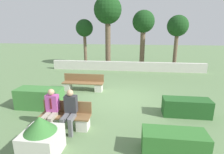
{
  "coord_description": "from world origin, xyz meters",
  "views": [
    {
      "loc": [
        0.52,
        -7.46,
        3.09
      ],
      "look_at": [
        -0.48,
        0.5,
        0.9
      ],
      "focal_mm": 28.0,
      "sensor_mm": 36.0,
      "label": 1
    }
  ],
  "objects_px": {
    "person_seated_man": "(51,108)",
    "tree_center_left": "(108,12)",
    "tree_center_right": "(143,24)",
    "bench_front": "(66,118)",
    "planter_corner_left": "(41,137)",
    "person_seated_woman": "(70,109)",
    "bench_left_side": "(83,84)",
    "tree_rightmost": "(178,27)",
    "tree_leftmost": "(84,29)"
  },
  "relations": [
    {
      "from": "person_seated_man",
      "to": "tree_center_left",
      "type": "height_order",
      "value": "tree_center_left"
    },
    {
      "from": "person_seated_man",
      "to": "tree_center_right",
      "type": "xyz_separation_m",
      "value": [
        3.2,
        10.16,
        2.82
      ]
    },
    {
      "from": "tree_center_left",
      "to": "tree_center_right",
      "type": "distance_m",
      "value": 3.02
    },
    {
      "from": "bench_front",
      "to": "planter_corner_left",
      "type": "xyz_separation_m",
      "value": [
        -0.1,
        -1.32,
        0.2
      ]
    },
    {
      "from": "bench_front",
      "to": "planter_corner_left",
      "type": "height_order",
      "value": "planter_corner_left"
    },
    {
      "from": "person_seated_woman",
      "to": "planter_corner_left",
      "type": "xyz_separation_m",
      "value": [
        -0.31,
        -1.18,
        -0.21
      ]
    },
    {
      "from": "tree_center_right",
      "to": "bench_left_side",
      "type": "bearing_deg",
      "value": -116.74
    },
    {
      "from": "person_seated_man",
      "to": "tree_rightmost",
      "type": "xyz_separation_m",
      "value": [
        5.73,
        9.52,
        2.53
      ]
    },
    {
      "from": "tree_center_left",
      "to": "person_seated_woman",
      "type": "bearing_deg",
      "value": -88.37
    },
    {
      "from": "person_seated_woman",
      "to": "tree_rightmost",
      "type": "xyz_separation_m",
      "value": [
        5.12,
        9.51,
        2.52
      ]
    },
    {
      "from": "bench_front",
      "to": "person_seated_man",
      "type": "height_order",
      "value": "person_seated_man"
    },
    {
      "from": "tree_center_right",
      "to": "tree_center_left",
      "type": "bearing_deg",
      "value": -176.58
    },
    {
      "from": "planter_corner_left",
      "to": "tree_rightmost",
      "type": "xyz_separation_m",
      "value": [
        5.43,
        10.7,
        2.74
      ]
    },
    {
      "from": "planter_corner_left",
      "to": "tree_center_left",
      "type": "relative_size",
      "value": 0.19
    },
    {
      "from": "tree_center_right",
      "to": "tree_rightmost",
      "type": "bearing_deg",
      "value": -14.33
    },
    {
      "from": "bench_front",
      "to": "person_seated_man",
      "type": "distance_m",
      "value": 0.59
    },
    {
      "from": "person_seated_woman",
      "to": "tree_rightmost",
      "type": "bearing_deg",
      "value": 61.7
    },
    {
      "from": "bench_left_side",
      "to": "tree_center_right",
      "type": "bearing_deg",
      "value": 70.04
    },
    {
      "from": "bench_front",
      "to": "bench_left_side",
      "type": "height_order",
      "value": "same"
    },
    {
      "from": "tree_center_left",
      "to": "tree_rightmost",
      "type": "relative_size",
      "value": 1.38
    },
    {
      "from": "person_seated_woman",
      "to": "tree_leftmost",
      "type": "distance_m",
      "value": 10.87
    },
    {
      "from": "person_seated_man",
      "to": "person_seated_woman",
      "type": "bearing_deg",
      "value": 0.05
    },
    {
      "from": "person_seated_man",
      "to": "tree_rightmost",
      "type": "relative_size",
      "value": 0.32
    },
    {
      "from": "bench_front",
      "to": "bench_left_side",
      "type": "xyz_separation_m",
      "value": [
        -0.46,
        3.55,
        0.02
      ]
    },
    {
      "from": "person_seated_woman",
      "to": "tree_rightmost",
      "type": "distance_m",
      "value": 11.1
    },
    {
      "from": "bench_front",
      "to": "tree_rightmost",
      "type": "xyz_separation_m",
      "value": [
        5.33,
        9.38,
        2.93
      ]
    },
    {
      "from": "bench_left_side",
      "to": "tree_center_right",
      "type": "xyz_separation_m",
      "value": [
        3.26,
        6.47,
        3.2
      ]
    },
    {
      "from": "person_seated_man",
      "to": "tree_center_left",
      "type": "distance_m",
      "value": 10.67
    },
    {
      "from": "tree_center_right",
      "to": "tree_rightmost",
      "type": "xyz_separation_m",
      "value": [
        2.53,
        -0.65,
        -0.29
      ]
    },
    {
      "from": "bench_left_side",
      "to": "tree_leftmost",
      "type": "relative_size",
      "value": 0.54
    },
    {
      "from": "planter_corner_left",
      "to": "tree_center_left",
      "type": "height_order",
      "value": "tree_center_left"
    },
    {
      "from": "bench_front",
      "to": "tree_rightmost",
      "type": "height_order",
      "value": "tree_rightmost"
    },
    {
      "from": "person_seated_man",
      "to": "tree_leftmost",
      "type": "height_order",
      "value": "tree_leftmost"
    },
    {
      "from": "bench_left_side",
      "to": "tree_rightmost",
      "type": "distance_m",
      "value": 8.71
    },
    {
      "from": "bench_left_side",
      "to": "tree_center_left",
      "type": "distance_m",
      "value": 7.53
    },
    {
      "from": "bench_left_side",
      "to": "tree_center_left",
      "type": "height_order",
      "value": "tree_center_left"
    },
    {
      "from": "tree_rightmost",
      "to": "planter_corner_left",
      "type": "bearing_deg",
      "value": -116.92
    },
    {
      "from": "tree_leftmost",
      "to": "tree_center_right",
      "type": "distance_m",
      "value": 4.98
    },
    {
      "from": "planter_corner_left",
      "to": "tree_leftmost",
      "type": "relative_size",
      "value": 0.27
    },
    {
      "from": "bench_front",
      "to": "bench_left_side",
      "type": "relative_size",
      "value": 0.76
    },
    {
      "from": "bench_front",
      "to": "tree_center_right",
      "type": "xyz_separation_m",
      "value": [
        2.8,
        10.03,
        3.23
      ]
    },
    {
      "from": "bench_front",
      "to": "tree_leftmost",
      "type": "distance_m",
      "value": 10.79
    },
    {
      "from": "planter_corner_left",
      "to": "person_seated_woman",
      "type": "bearing_deg",
      "value": 75.42
    },
    {
      "from": "person_seated_man",
      "to": "tree_leftmost",
      "type": "distance_m",
      "value": 10.75
    },
    {
      "from": "person_seated_man",
      "to": "person_seated_woman",
      "type": "height_order",
      "value": "person_seated_woman"
    },
    {
      "from": "tree_leftmost",
      "to": "tree_center_right",
      "type": "relative_size",
      "value": 0.86
    },
    {
      "from": "tree_leftmost",
      "to": "tree_center_right",
      "type": "bearing_deg",
      "value": -2.0
    },
    {
      "from": "bench_left_side",
      "to": "person_seated_woman",
      "type": "distance_m",
      "value": 3.77
    },
    {
      "from": "bench_left_side",
      "to": "tree_rightmost",
      "type": "height_order",
      "value": "tree_rightmost"
    },
    {
      "from": "bench_left_side",
      "to": "person_seated_woman",
      "type": "xyz_separation_m",
      "value": [
        0.67,
        -3.69,
        0.39
      ]
    }
  ]
}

